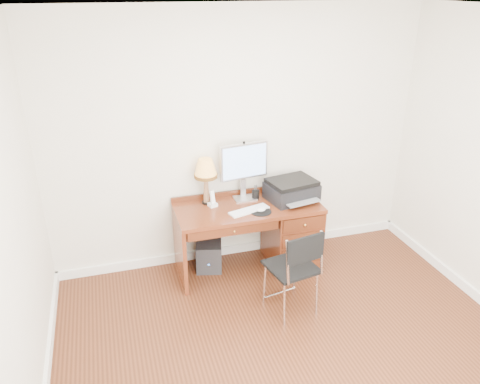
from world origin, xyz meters
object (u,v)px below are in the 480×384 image
object	(u,v)px
desk	(276,230)
chair	(295,264)
leg_lamp	(206,171)
equipment_box	(209,256)
printer	(292,190)
phone	(212,202)
monitor	(244,164)

from	to	relation	value
desk	chair	world-z (taller)	chair
desk	leg_lamp	distance (m)	1.02
leg_lamp	equipment_box	bearing A→B (deg)	-97.70
printer	equipment_box	distance (m)	1.14
leg_lamp	phone	distance (m)	0.32
phone	chair	distance (m)	1.12
printer	leg_lamp	distance (m)	0.93
desk	printer	bearing A→B (deg)	8.14
monitor	printer	distance (m)	0.57
monitor	phone	size ratio (longest dim) A/B	3.54
monitor	leg_lamp	distance (m)	0.42
monitor	equipment_box	distance (m)	1.07
printer	chair	world-z (taller)	printer
leg_lamp	desk	bearing A→B (deg)	-14.63
printer	equipment_box	size ratio (longest dim) A/B	1.79
printer	equipment_box	world-z (taller)	printer
monitor	leg_lamp	bearing A→B (deg)	172.96
phone	printer	bearing A→B (deg)	-22.11
desk	equipment_box	size ratio (longest dim) A/B	4.79
monitor	phone	xyz separation A→B (m)	(-0.37, -0.10, -0.33)
chair	equipment_box	bearing A→B (deg)	110.66
chair	printer	bearing A→B (deg)	59.59
desk	leg_lamp	bearing A→B (deg)	165.37
monitor	chair	size ratio (longest dim) A/B	0.69
leg_lamp	equipment_box	world-z (taller)	leg_lamp
phone	equipment_box	xyz separation A→B (m)	(-0.05, 0.00, -0.64)
printer	phone	bearing A→B (deg)	164.57
desk	chair	size ratio (longest dim) A/B	1.69
monitor	leg_lamp	size ratio (longest dim) A/B	1.25
leg_lamp	chair	bearing A→B (deg)	-61.52
printer	leg_lamp	bearing A→B (deg)	158.88
printer	monitor	bearing A→B (deg)	149.24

